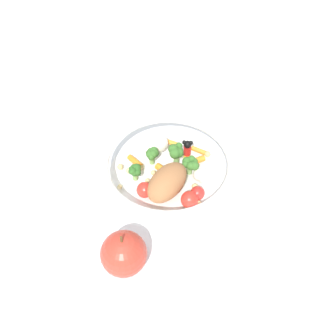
% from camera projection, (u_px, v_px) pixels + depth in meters
% --- Properties ---
extents(ground_plane, '(2.40, 2.40, 0.00)m').
position_uv_depth(ground_plane, '(165.00, 183.00, 0.73)').
color(ground_plane, white).
extents(food_container, '(0.24, 0.24, 0.06)m').
position_uv_depth(food_container, '(169.00, 168.00, 0.72)').
color(food_container, white).
rests_on(food_container, ground_plane).
extents(loose_apple, '(0.07, 0.07, 0.09)m').
position_uv_depth(loose_apple, '(124.00, 254.00, 0.59)').
color(loose_apple, '#BC3828').
rests_on(loose_apple, ground_plane).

